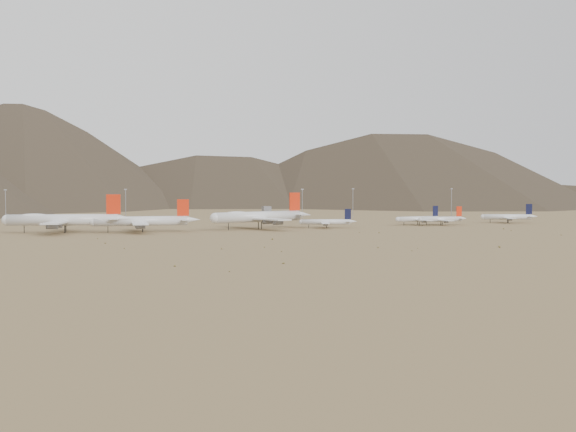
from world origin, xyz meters
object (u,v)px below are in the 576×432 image
object	(u,v)px
widebody_west	(64,220)
widebody_centre	(141,221)
narrowbody_b	(419,219)
narrowbody_a	(327,222)
widebody_east	(259,217)
control_tower	(267,215)

from	to	relation	value
widebody_west	widebody_centre	bearing A→B (deg)	3.81
widebody_west	narrowbody_b	world-z (taller)	widebody_west
narrowbody_a	narrowbody_b	distance (m)	76.04
widebody_west	widebody_centre	size ratio (longest dim) A/B	1.14
widebody_west	widebody_east	size ratio (longest dim) A/B	0.99
widebody_west	control_tower	world-z (taller)	widebody_west
widebody_west	narrowbody_a	size ratio (longest dim) A/B	2.05
widebody_centre	control_tower	bearing A→B (deg)	44.87
widebody_west	widebody_east	distance (m)	121.75
widebody_east	control_tower	world-z (taller)	widebody_east
narrowbody_a	narrowbody_b	world-z (taller)	narrowbody_b
narrowbody_a	control_tower	distance (m)	91.50
narrowbody_a	narrowbody_b	xyz separation A→B (m)	(75.49, 9.14, 0.26)
narrowbody_a	widebody_centre	bearing A→B (deg)	-161.58
narrowbody_b	control_tower	xyz separation A→B (m)	(-87.37, 81.58, 0.91)
widebody_east	narrowbody_b	distance (m)	121.32
widebody_west	control_tower	xyz separation A→B (m)	(155.55, 79.75, -2.65)
widebody_centre	control_tower	distance (m)	141.85
widebody_centre	narrowbody_b	xyz separation A→B (m)	(198.07, 7.11, -2.45)
widebody_centre	control_tower	xyz separation A→B (m)	(110.70, 88.68, -1.54)
widebody_west	control_tower	bearing A→B (deg)	42.22
widebody_east	narrowbody_a	world-z (taller)	widebody_east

